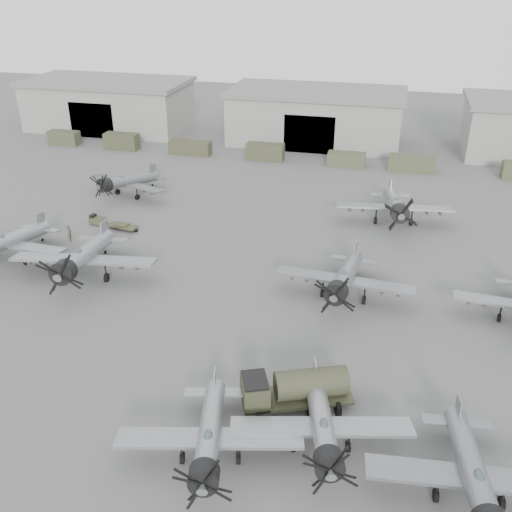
{
  "coord_description": "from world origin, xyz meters",
  "views": [
    {
      "loc": [
        13.1,
        -33.54,
        27.32
      ],
      "look_at": [
        1.62,
        13.17,
        2.5
      ],
      "focal_mm": 40.0,
      "sensor_mm": 36.0,
      "label": 1
    }
  ],
  "objects": [
    {
      "name": "ground_crew",
      "position": [
        -20.26,
        16.57,
        0.93
      ],
      "size": [
        0.68,
        0.8,
        1.86
      ],
      "primitive_type": "imported",
      "rotation": [
        0.0,
        0.0,
        1.99
      ],
      "color": "#43462E",
      "rests_on": "ground"
    },
    {
      "name": "hangar_left",
      "position": [
        -38.0,
        61.96,
        4.37
      ],
      "size": [
        29.0,
        14.8,
        8.7
      ],
      "color": "gray",
      "rests_on": "ground"
    },
    {
      "name": "support_truck_2",
      "position": [
        -18.23,
        50.0,
        1.07
      ],
      "size": [
        6.65,
        2.2,
        2.15
      ],
      "primitive_type": "cube",
      "color": "#3F3F29",
      "rests_on": "ground"
    },
    {
      "name": "aircraft_far_1",
      "position": [
        14.15,
        29.46,
        2.46
      ],
      "size": [
        13.63,
        12.27,
        5.41
      ],
      "rotation": [
        0.0,
        0.0,
        0.13
      ],
      "color": "gray",
      "rests_on": "ground"
    },
    {
      "name": "support_truck_3",
      "position": [
        -5.95,
        50.0,
        1.26
      ],
      "size": [
        5.75,
        2.2,
        2.53
      ],
      "primitive_type": "cube",
      "color": "#3E412A",
      "rests_on": "ground"
    },
    {
      "name": "support_truck_1",
      "position": [
        -30.09,
        50.0,
        1.3
      ],
      "size": [
        5.54,
        2.2,
        2.6
      ],
      "primitive_type": "cube",
      "color": "#3C3E29",
      "rests_on": "ground"
    },
    {
      "name": "support_truck_0",
      "position": [
        -40.61,
        50.0,
        1.14
      ],
      "size": [
        5.14,
        2.2,
        2.29
      ],
      "primitive_type": "cube",
      "color": "#40462D",
      "rests_on": "ground"
    },
    {
      "name": "support_truck_4",
      "position": [
        6.58,
        50.0,
        1.01
      ],
      "size": [
        5.61,
        2.2,
        2.02
      ],
      "primitive_type": "cube",
      "color": "#464B31",
      "rests_on": "ground"
    },
    {
      "name": "tug_trailer",
      "position": [
        -18.16,
        21.08,
        0.46
      ],
      "size": [
        6.23,
        2.12,
        1.23
      ],
      "rotation": [
        0.0,
        0.0,
        -0.16
      ],
      "color": "#3F3F29",
      "rests_on": "ground"
    },
    {
      "name": "aircraft_mid_2",
      "position": [
        10.21,
        11.19,
        2.29
      ],
      "size": [
        12.61,
        11.35,
        5.02
      ],
      "rotation": [
        0.0,
        0.0,
        -0.09
      ],
      "color": "gray",
      "rests_on": "ground"
    },
    {
      "name": "support_truck_5",
      "position": [
        16.06,
        50.0,
        1.14
      ],
      "size": [
        6.63,
        2.2,
        2.27
      ],
      "primitive_type": "cube",
      "color": "#464A30",
      "rests_on": "ground"
    },
    {
      "name": "hangar_center",
      "position": [
        0.0,
        61.96,
        4.37
      ],
      "size": [
        29.0,
        14.8,
        8.7
      ],
      "color": "gray",
      "rests_on": "ground"
    },
    {
      "name": "aircraft_near_1",
      "position": [
        4.37,
        -9.75,
        2.07
      ],
      "size": [
        11.47,
        10.32,
        4.56
      ],
      "rotation": [
        0.0,
        0.0,
        0.24
      ],
      "color": "gray",
      "rests_on": "ground"
    },
    {
      "name": "aircraft_far_0",
      "position": [
        -19.97,
        30.19,
        2.12
      ],
      "size": [
        11.62,
        10.47,
        4.67
      ],
      "rotation": [
        0.0,
        0.0,
        -0.33
      ],
      "color": "gray",
      "rests_on": "ground"
    },
    {
      "name": "ground",
      "position": [
        0.0,
        0.0,
        0.0
      ],
      "size": [
        220.0,
        220.0,
        0.0
      ],
      "primitive_type": "plane",
      "color": "#585856",
      "rests_on": "ground"
    },
    {
      "name": "aircraft_near_2",
      "position": [
        19.47,
        -9.14,
        2.16
      ],
      "size": [
        11.95,
        10.75,
        4.76
      ],
      "rotation": [
        0.0,
        0.0,
        0.1
      ],
      "color": "gray",
      "rests_on": "ground"
    },
    {
      "name": "aircraft_mid_0",
      "position": [
        -23.6,
        10.53,
        2.25
      ],
      "size": [
        12.41,
        11.16,
        4.95
      ],
      "rotation": [
        0.0,
        0.0,
        -0.06
      ],
      "color": "gray",
      "rests_on": "ground"
    },
    {
      "name": "fuel_tanker",
      "position": [
        8.48,
        -3.51,
        1.66
      ],
      "size": [
        7.9,
        5.36,
        2.9
      ],
      "rotation": [
        0.0,
        0.0,
        0.39
      ],
      "color": "#373925",
      "rests_on": "ground"
    },
    {
      "name": "aircraft_mid_1",
      "position": [
        -14.27,
        8.87,
        2.52
      ],
      "size": [
        13.95,
        12.55,
        5.54
      ],
      "rotation": [
        0.0,
        0.0,
        0.14
      ],
      "color": "gray",
      "rests_on": "ground"
    },
    {
      "name": "aircraft_extra_718",
      "position": [
        10.81,
        -7.19,
        2.07
      ],
      "size": [
        11.47,
        10.32,
        4.56
      ],
      "rotation": [
        0.0,
        0.0,
        0.24
      ],
      "color": "gray",
      "rests_on": "ground"
    }
  ]
}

